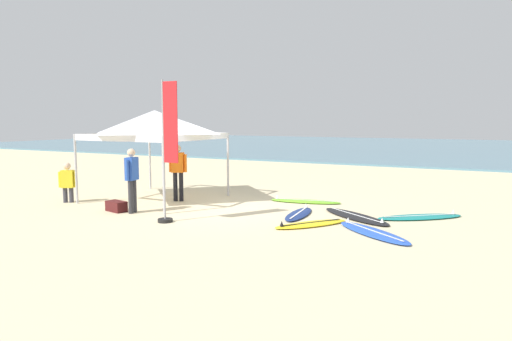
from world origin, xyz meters
TOP-DOWN VIEW (x-y plane):
  - ground_plane at (0.00, 0.00)m, footprint 80.00×80.00m
  - sea at (0.00, 31.44)m, footprint 80.00×36.00m
  - canopy_tent at (-2.58, 0.14)m, footprint 3.36×3.36m
  - surfboard_lime at (1.69, 1.81)m, footprint 2.19×0.95m
  - surfboard_blue at (4.40, -1.08)m, footprint 2.13×1.87m
  - surfboard_yellow at (2.92, -0.95)m, footprint 1.55×1.87m
  - surfboard_teal at (5.08, 1.07)m, footprint 2.16×1.92m
  - surfboard_navy at (2.24, -0.01)m, footprint 0.71×1.88m
  - surfboard_black at (3.62, 0.39)m, footprint 2.30×1.93m
  - person_blue at (-1.80, -1.75)m, footprint 0.30×0.54m
  - person_orange at (-1.80, 0.23)m, footprint 0.52×0.34m
  - person_yellow at (-4.58, -1.47)m, footprint 0.49×0.36m
  - banner_flag at (-0.22, -2.23)m, footprint 0.60×0.36m
  - gear_bag_near_tent at (-2.33, -1.81)m, footprint 0.66×0.45m

SIDE VIEW (x-z plane):
  - ground_plane at x=0.00m, z-range 0.00..0.00m
  - surfboard_black at x=3.62m, z-range -0.06..0.13m
  - surfboard_teal at x=5.08m, z-range -0.06..0.13m
  - surfboard_blue at x=4.40m, z-range -0.06..0.13m
  - surfboard_lime at x=1.69m, z-range -0.06..0.13m
  - surfboard_yellow at x=2.92m, z-range -0.06..0.13m
  - surfboard_navy at x=2.24m, z-range -0.06..0.13m
  - sea at x=0.00m, z-range 0.00..0.10m
  - gear_bag_near_tent at x=-2.33m, z-range 0.00..0.28m
  - person_yellow at x=-4.58m, z-range 0.06..1.26m
  - person_blue at x=-1.80m, z-range 0.13..1.84m
  - person_orange at x=-1.80m, z-range 0.13..1.84m
  - banner_flag at x=-0.22m, z-range -0.13..3.27m
  - canopy_tent at x=-2.58m, z-range 1.01..3.76m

